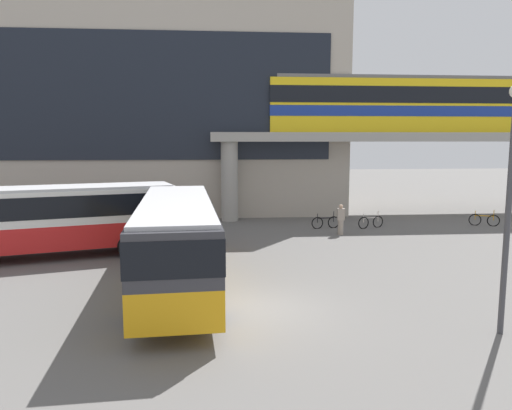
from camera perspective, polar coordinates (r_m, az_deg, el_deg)
The scene contains 11 objects.
ground_plane at distance 25.52m, azimuth -1.79°, elevation -4.44°, with size 120.00×120.00×0.00m, color #605E5B.
station_building at distance 41.36m, azimuth -13.08°, elevation 10.26°, with size 29.98×15.96×14.70m.
elevated_platform at distance 37.19m, azimuth 18.49°, elevation 6.60°, with size 29.76×5.83×5.77m.
train at distance 37.49m, azimuth 19.50°, elevation 10.89°, with size 23.10×2.96×3.84m.
bus_main at distance 17.69m, azimuth -9.16°, elevation -3.40°, with size 3.24×11.17×3.22m.
bus_secondary at distance 24.02m, azimuth -22.34°, elevation -0.96°, with size 11.31×5.53×3.22m.
bicycle_silver at distance 30.53m, azimuth 13.14°, elevation -1.94°, with size 1.72×0.61×1.04m.
bicycle_black at distance 29.93m, azimuth 8.05°, elevation -2.00°, with size 1.77×0.38×1.04m.
bicycle_orange at distance 33.62m, azimuth 24.89°, elevation -1.58°, with size 1.68×0.74×1.04m.
pedestrian_walking_across at distance 28.02m, azimuth 9.78°, elevation -1.77°, with size 0.41×0.32×1.71m.
lamp_post at distance 14.79m, azimuth 27.29°, elevation 1.40°, with size 0.36×0.36×6.76m.
Camera 1 is at (-1.36, -14.92, 5.36)m, focal length 34.58 mm.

